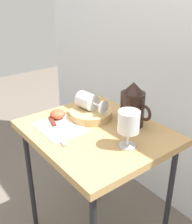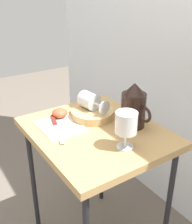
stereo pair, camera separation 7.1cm
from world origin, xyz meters
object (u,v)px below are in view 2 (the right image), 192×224
at_px(basket_tray, 93,114).
at_px(pitcher, 133,109).
at_px(apple_half_left, 60,113).
at_px(wine_glass_tipped_near, 90,101).
at_px(knife, 56,125).
at_px(wine_glass_upright, 126,125).
at_px(table, 96,142).

bearing_deg(basket_tray, pitcher, 31.01).
bearing_deg(pitcher, apple_half_left, -137.55).
xyz_separation_m(wine_glass_tipped_near, knife, (0.01, -0.18, -0.06)).
relative_size(basket_tray, wine_glass_tipped_near, 1.25).
relative_size(wine_glass_upright, wine_glass_tipped_near, 0.94).
xyz_separation_m(table, wine_glass_tipped_near, (-0.13, 0.05, 0.14)).
xyz_separation_m(table, apple_half_left, (-0.18, -0.07, 0.09)).
height_order(basket_tray, pitcher, pitcher).
distance_m(wine_glass_upright, apple_half_left, 0.37).
bearing_deg(table, wine_glass_tipped_near, 158.19).
distance_m(pitcher, knife, 0.33).
xyz_separation_m(basket_tray, knife, (-0.01, -0.18, -0.01)).
xyz_separation_m(pitcher, wine_glass_upright, (0.11, -0.13, 0.02)).
bearing_deg(knife, wine_glass_upright, 25.82).
height_order(table, pitcher, pitcher).
height_order(table, wine_glass_tipped_near, wine_glass_tipped_near).
xyz_separation_m(wine_glass_upright, apple_half_left, (-0.36, -0.09, -0.07)).
relative_size(apple_half_left, knife, 0.30).
bearing_deg(table, pitcher, 68.17).
distance_m(basket_tray, wine_glass_upright, 0.29).
xyz_separation_m(wine_glass_tipped_near, apple_half_left, (-0.06, -0.12, -0.05)).
relative_size(table, knife, 2.86).
relative_size(table, wine_glass_upright, 4.69).
bearing_deg(basket_tray, knife, -94.81).
height_order(wine_glass_upright, knife, wine_glass_upright).
bearing_deg(basket_tray, wine_glass_tipped_near, 177.90).
distance_m(pitcher, apple_half_left, 0.33).
bearing_deg(wine_glass_upright, basket_tray, 172.49).
bearing_deg(wine_glass_tipped_near, wine_glass_upright, -7.08).
xyz_separation_m(apple_half_left, knife, (0.06, -0.05, -0.01)).
xyz_separation_m(basket_tray, wine_glass_upright, (0.28, -0.04, 0.08)).
bearing_deg(wine_glass_tipped_near, table, -21.81).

